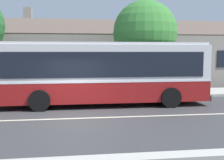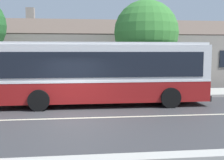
{
  "view_description": "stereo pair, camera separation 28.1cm",
  "coord_description": "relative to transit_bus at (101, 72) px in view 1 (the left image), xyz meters",
  "views": [
    {
      "loc": [
        0.0,
        -11.42,
        2.73
      ],
      "look_at": [
        2.03,
        3.48,
        1.22
      ],
      "focal_mm": 45.0,
      "sensor_mm": 36.0,
      "label": 1
    },
    {
      "loc": [
        0.28,
        -11.46,
        2.73
      ],
      "look_at": [
        2.03,
        3.48,
        1.22
      ],
      "focal_mm": 45.0,
      "sensor_mm": 36.0,
      "label": 2
    }
  ],
  "objects": [
    {
      "name": "lane_divider_stripe",
      "position": [
        -1.38,
        -2.9,
        -1.71
      ],
      "size": [
        60.0,
        0.16,
        0.01
      ],
      "primitive_type": "cube",
      "color": "beige",
      "rests_on": "ground"
    },
    {
      "name": "sidewalk_far",
      "position": [
        -1.38,
        3.1,
        -1.64
      ],
      "size": [
        60.0,
        3.0,
        0.15
      ],
      "primitive_type": "cube",
      "color": "#ADAAA3",
      "rests_on": "ground"
    },
    {
      "name": "ground_plane",
      "position": [
        -1.38,
        -2.9,
        -1.72
      ],
      "size": [
        300.0,
        300.0,
        0.0
      ],
      "primitive_type": "plane",
      "color": "#38383A"
    },
    {
      "name": "community_building",
      "position": [
        1.48,
        10.72,
        0.38
      ],
      "size": [
        25.42,
        9.27,
        6.61
      ],
      "color": "gray",
      "rests_on": "ground"
    },
    {
      "name": "street_tree_primary",
      "position": [
        3.38,
        3.87,
        2.12
      ],
      "size": [
        4.23,
        4.23,
        6.1
      ],
      "color": "#4C3828",
      "rests_on": "ground"
    },
    {
      "name": "transit_bus",
      "position": [
        0.0,
        0.0,
        0.0
      ],
      "size": [
        10.85,
        2.8,
        3.2
      ],
      "color": "maroon",
      "rests_on": "ground"
    }
  ]
}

